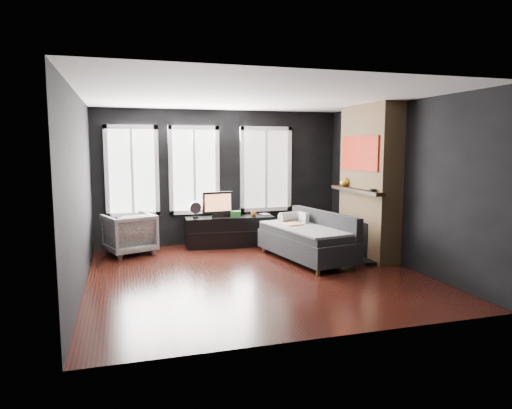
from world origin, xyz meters
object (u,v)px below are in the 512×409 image
object	(u,v)px
mantel_vase	(345,182)
mug	(254,213)
sofa	(306,236)
monitor	(218,203)
armchair	(129,232)
book	(262,210)
media_console	(229,231)

from	to	relation	value
mantel_vase	mug	bearing A→B (deg)	146.66
sofa	monitor	size ratio (longest dim) A/B	3.13
armchair	monitor	xyz separation A→B (m)	(1.70, 0.20, 0.46)
sofa	monitor	distance (m)	2.04
armchair	mantel_vase	world-z (taller)	mantel_vase
armchair	monitor	size ratio (longest dim) A/B	1.33
mug	mantel_vase	distance (m)	1.91
sofa	book	world-z (taller)	sofa
media_console	book	size ratio (longest dim) A/B	8.43
mug	mantel_vase	xyz separation A→B (m)	(1.49, -0.98, 0.67)
monitor	book	world-z (taller)	monitor
sofa	armchair	distance (m)	3.24
book	mantel_vase	bearing A→B (deg)	-40.05
media_console	armchair	bearing A→B (deg)	-172.51
monitor	mug	world-z (taller)	monitor
armchair	monitor	bearing A→B (deg)	166.36
armchair	monitor	world-z (taller)	monitor
monitor	armchair	bearing A→B (deg)	178.26
sofa	armchair	bearing A→B (deg)	144.62
sofa	mug	distance (m)	1.55
mantel_vase	armchair	bearing A→B (deg)	167.00
sofa	armchair	size ratio (longest dim) A/B	2.36
sofa	mantel_vase	size ratio (longest dim) A/B	10.30
armchair	sofa	bearing A→B (deg)	135.20
mug	book	distance (m)	0.23
media_console	mug	bearing A→B (deg)	-5.20
monitor	book	distance (m)	0.92
sofa	mantel_vase	bearing A→B (deg)	14.57
media_console	monitor	distance (m)	0.62
sofa	mug	bearing A→B (deg)	99.90
monitor	book	xyz separation A→B (m)	(0.91, -0.01, -0.18)
armchair	mug	xyz separation A→B (m)	(2.41, 0.08, 0.23)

